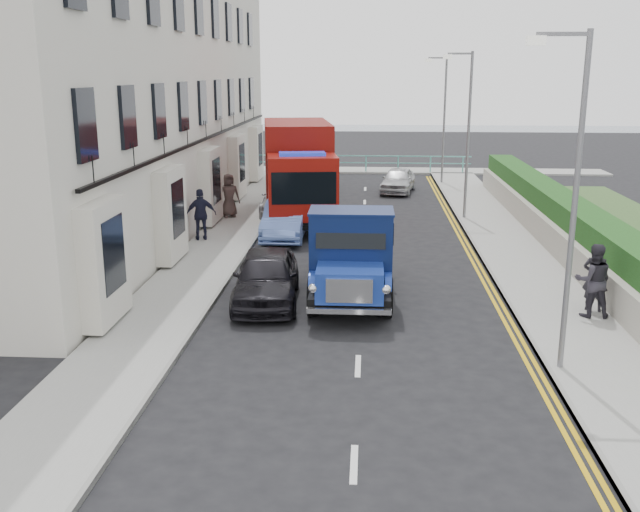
{
  "coord_description": "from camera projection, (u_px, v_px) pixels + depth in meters",
  "views": [
    {
      "loc": [
        0.15,
        -16.41,
        6.23
      ],
      "look_at": [
        -1.11,
        2.07,
        1.4
      ],
      "focal_mm": 40.0,
      "sensor_mm": 36.0,
      "label": 1
    }
  ],
  "objects": [
    {
      "name": "pedestrian_east_far",
      "position": [
        593.0,
        280.0,
        18.05
      ],
      "size": [
        0.94,
        0.74,
        1.91
      ],
      "primitive_type": "imported",
      "rotation": [
        0.0,
        0.0,
        3.12
      ],
      "color": "#2A2730",
      "rests_on": "pavement_east"
    },
    {
      "name": "parked_car_front",
      "position": [
        266.0,
        277.0,
        19.59
      ],
      "size": [
        2.04,
        4.42,
        1.47
      ],
      "primitive_type": "imported",
      "rotation": [
        0.0,
        0.0,
        0.07
      ],
      "color": "black",
      "rests_on": "ground"
    },
    {
      "name": "promenade",
      "position": [
        366.0,
        170.0,
        45.4
      ],
      "size": [
        30.0,
        2.5,
        0.12
      ],
      "primitive_type": "cube",
      "color": "gray",
      "rests_on": "ground"
    },
    {
      "name": "lamp_mid",
      "position": [
        466.0,
        126.0,
        29.65
      ],
      "size": [
        1.23,
        0.18,
        7.0
      ],
      "color": "slate",
      "rests_on": "ground"
    },
    {
      "name": "pedestrian_west_far",
      "position": [
        229.0,
        195.0,
        30.49
      ],
      "size": [
        1.07,
        0.92,
        1.86
      ],
      "primitive_type": "imported",
      "rotation": [
        0.0,
        0.0,
        0.43
      ],
      "color": "#42332F",
      "rests_on": "pavement_west"
    },
    {
      "name": "lamp_far",
      "position": [
        442.0,
        112.0,
        39.31
      ],
      "size": [
        1.23,
        0.18,
        7.0
      ],
      "color": "slate",
      "rests_on": "ground"
    },
    {
      "name": "red_lorry",
      "position": [
        298.0,
        169.0,
        30.02
      ],
      "size": [
        3.8,
        8.16,
        4.12
      ],
      "rotation": [
        0.0,
        0.0,
        0.15
      ],
      "color": "black",
      "rests_on": "ground"
    },
    {
      "name": "seafront_car_left",
      "position": [
        302.0,
        175.0,
        39.34
      ],
      "size": [
        3.61,
        5.12,
        1.3
      ],
      "primitive_type": "imported",
      "rotation": [
        0.0,
        0.0,
        3.49
      ],
      "color": "black",
      "rests_on": "ground"
    },
    {
      "name": "seafront_car_right",
      "position": [
        398.0,
        180.0,
        37.46
      ],
      "size": [
        2.18,
        4.04,
        1.31
      ],
      "primitive_type": "imported",
      "rotation": [
        0.0,
        0.0,
        -0.17
      ],
      "color": "#B1B2B6",
      "rests_on": "ground"
    },
    {
      "name": "pavement_west",
      "position": [
        223.0,
        242.0,
        26.43
      ],
      "size": [
        2.4,
        38.0,
        0.12
      ],
      "primitive_type": "cube",
      "color": "gray",
      "rests_on": "ground"
    },
    {
      "name": "parked_car_mid",
      "position": [
        285.0,
        220.0,
        27.22
      ],
      "size": [
        1.53,
        4.31,
        1.42
      ],
      "primitive_type": "imported",
      "rotation": [
        0.0,
        0.0,
        0.01
      ],
      "color": "#617FD0",
      "rests_on": "ground"
    },
    {
      "name": "pavement_east",
      "position": [
        510.0,
        247.0,
        25.74
      ],
      "size": [
        2.6,
        38.0,
        0.12
      ],
      "primitive_type": "cube",
      "color": "gray",
      "rests_on": "ground"
    },
    {
      "name": "garden_east",
      "position": [
        565.0,
        225.0,
        25.41
      ],
      "size": [
        1.45,
        28.0,
        1.75
      ],
      "color": "#B2AD9E",
      "rests_on": "ground"
    },
    {
      "name": "lamp_near",
      "position": [
        570.0,
        186.0,
        14.2
      ],
      "size": [
        1.23,
        0.18,
        7.0
      ],
      "color": "slate",
      "rests_on": "ground"
    },
    {
      "name": "parked_car_rear",
      "position": [
        284.0,
        198.0,
        31.92
      ],
      "size": [
        2.07,
        4.74,
        1.36
      ],
      "primitive_type": "imported",
      "rotation": [
        0.0,
        0.0,
        0.04
      ],
      "color": "silver",
      "rests_on": "ground"
    },
    {
      "name": "seafront_railing",
      "position": [
        366.0,
        164.0,
        44.5
      ],
      "size": [
        13.0,
        0.08,
        1.11
      ],
      "color": "#59B2A5",
      "rests_on": "ground"
    },
    {
      "name": "sea_plane",
      "position": [
        368.0,
        131.0,
        75.34
      ],
      "size": [
        120.0,
        120.0,
        0.0
      ],
      "primitive_type": "plane",
      "color": "slate",
      "rests_on": "ground"
    },
    {
      "name": "terrace_west",
      "position": [
        132.0,
        47.0,
        28.78
      ],
      "size": [
        6.31,
        30.2,
        14.25
      ],
      "color": "beige",
      "rests_on": "ground"
    },
    {
      "name": "pedestrian_west_near",
      "position": [
        201.0,
        214.0,
        26.34
      ],
      "size": [
        1.21,
        0.8,
        1.9
      ],
      "primitive_type": "imported",
      "rotation": [
        0.0,
        0.0,
        3.47
      ],
      "color": "black",
      "rests_on": "pavement_west"
    },
    {
      "name": "bedford_lorry",
      "position": [
        351.0,
        262.0,
        19.27
      ],
      "size": [
        2.3,
        5.61,
        2.63
      ],
      "rotation": [
        0.0,
        0.0,
        0.01
      ],
      "color": "black",
      "rests_on": "ground"
    },
    {
      "name": "ground",
      "position": [
        359.0,
        333.0,
        17.42
      ],
      "size": [
        120.0,
        120.0,
        0.0
      ],
      "primitive_type": "plane",
      "color": "black",
      "rests_on": "ground"
    },
    {
      "name": "pedestrian_east_near",
      "position": [
        595.0,
        278.0,
        18.52
      ],
      "size": [
        0.77,
        0.66,
        1.78
      ],
      "primitive_type": "imported",
      "rotation": [
        0.0,
        0.0,
        2.71
      ],
      "color": "#232127",
      "rests_on": "pavement_east"
    }
  ]
}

